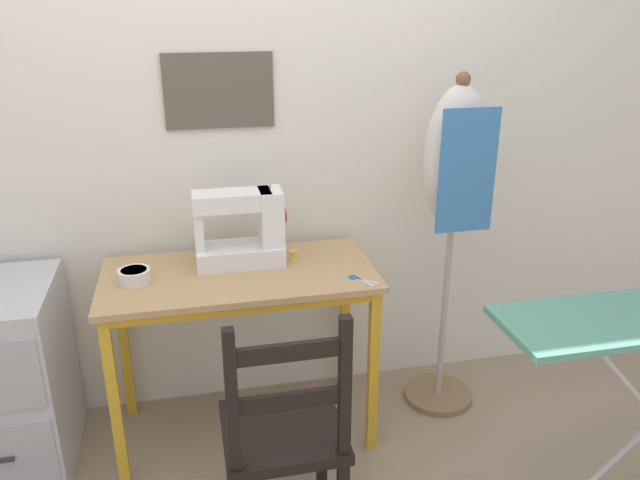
{
  "coord_description": "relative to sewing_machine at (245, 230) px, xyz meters",
  "views": [
    {
      "loc": [
        -0.17,
        -2.01,
        1.79
      ],
      "look_at": [
        0.33,
        0.24,
        0.88
      ],
      "focal_mm": 35.0,
      "sensor_mm": 36.0,
      "label": 1
    }
  ],
  "objects": [
    {
      "name": "ground_plane",
      "position": [
        -0.04,
        -0.35,
        -0.91
      ],
      "size": [
        14.0,
        14.0,
        0.0
      ],
      "primitive_type": "plane",
      "color": "gray"
    },
    {
      "name": "wall_back",
      "position": [
        -0.04,
        0.25,
        0.37
      ],
      "size": [
        10.0,
        0.07,
        2.55
      ],
      "color": "silver",
      "rests_on": "ground_plane"
    },
    {
      "name": "sewing_table",
      "position": [
        -0.04,
        -0.1,
        -0.25
      ],
      "size": [
        1.08,
        0.54,
        0.76
      ],
      "color": "tan",
      "rests_on": "ground_plane"
    },
    {
      "name": "sewing_machine",
      "position": [
        0.0,
        0.0,
        0.0
      ],
      "size": [
        0.37,
        0.18,
        0.33
      ],
      "color": "white",
      "rests_on": "sewing_table"
    },
    {
      "name": "fabric_bowl",
      "position": [
        -0.44,
        -0.09,
        -0.12
      ],
      "size": [
        0.12,
        0.12,
        0.05
      ],
      "color": "silver",
      "rests_on": "sewing_table"
    },
    {
      "name": "scissors",
      "position": [
        0.41,
        -0.26,
        -0.14
      ],
      "size": [
        0.1,
        0.12,
        0.01
      ],
      "color": "silver",
      "rests_on": "sewing_table"
    },
    {
      "name": "thread_spool_near_machine",
      "position": [
        0.2,
        -0.0,
        -0.13
      ],
      "size": [
        0.03,
        0.03,
        0.04
      ],
      "color": "yellow",
      "rests_on": "sewing_table"
    },
    {
      "name": "wooden_chair",
      "position": [
        0.04,
        -0.7,
        -0.47
      ],
      "size": [
        0.4,
        0.38,
        0.93
      ],
      "color": "black",
      "rests_on": "ground_plane"
    },
    {
      "name": "filing_cabinet",
      "position": [
        -0.96,
        -0.07,
        -0.52
      ],
      "size": [
        0.42,
        0.55,
        0.77
      ],
      "color": "#B7B7BC",
      "rests_on": "ground_plane"
    },
    {
      "name": "dress_form",
      "position": [
        0.88,
        -0.05,
        0.16
      ],
      "size": [
        0.32,
        0.32,
        1.52
      ],
      "color": "#846647",
      "rests_on": "ground_plane"
    }
  ]
}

